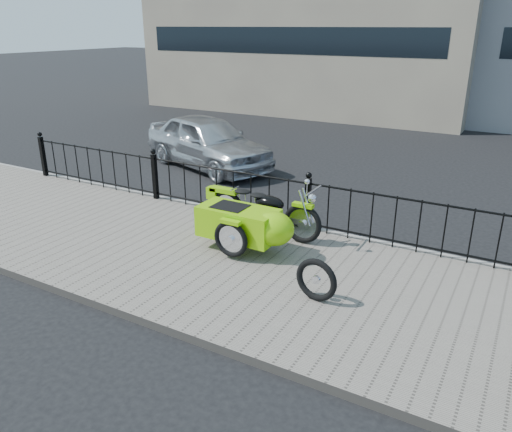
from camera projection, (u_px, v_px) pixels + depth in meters
The scene contains 7 objects.
ground at pixel (273, 263), 8.01m from camera, with size 120.00×120.00×0.00m, color black.
sidewalk at pixel (258, 273), 7.58m from camera, with size 30.00×3.80×0.12m, color slate.
curb at pixel (310, 230), 9.16m from camera, with size 30.00×0.10×0.12m, color gray.
iron_fence at pixel (308, 205), 8.85m from camera, with size 14.11×0.11×1.08m.
motorcycle_sidecar at pixel (252, 221), 8.10m from camera, with size 2.28×1.48×0.98m.
spare_tire at pixel (316, 280), 6.61m from camera, with size 0.61×0.61×0.09m, color black.
sedan_car at pixel (208, 142), 13.19m from camera, with size 1.63×4.05×1.38m, color silver.
Camera 1 is at (3.32, -6.39, 3.59)m, focal length 35.00 mm.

